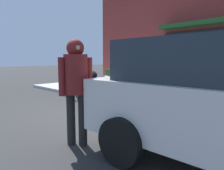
{
  "coord_description": "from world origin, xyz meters",
  "views": [
    {
      "loc": [
        4.33,
        -3.42,
        1.41
      ],
      "look_at": [
        0.28,
        0.62,
        0.7
      ],
      "focal_mm": 33.1,
      "sensor_mm": 36.0,
      "label": 1
    }
  ],
  "objects_px": {
    "parked_bicycle": "(73,89)",
    "sandwich_board_sign": "(114,82)",
    "pedestrian_walking": "(76,80)",
    "touring_motorcycle": "(98,88)"
  },
  "relations": [
    {
      "from": "sandwich_board_sign",
      "to": "parked_bicycle",
      "type": "bearing_deg",
      "value": -126.66
    },
    {
      "from": "parked_bicycle",
      "to": "pedestrian_walking",
      "type": "height_order",
      "value": "pedestrian_walking"
    },
    {
      "from": "parked_bicycle",
      "to": "sandwich_board_sign",
      "type": "distance_m",
      "value": 1.52
    },
    {
      "from": "touring_motorcycle",
      "to": "parked_bicycle",
      "type": "xyz_separation_m",
      "value": [
        -1.8,
        0.37,
        -0.25
      ]
    },
    {
      "from": "pedestrian_walking",
      "to": "touring_motorcycle",
      "type": "bearing_deg",
      "value": 130.83
    },
    {
      "from": "parked_bicycle",
      "to": "pedestrian_walking",
      "type": "bearing_deg",
      "value": -33.32
    },
    {
      "from": "pedestrian_walking",
      "to": "sandwich_board_sign",
      "type": "xyz_separation_m",
      "value": [
        -2.54,
        3.46,
        -0.49
      ]
    },
    {
      "from": "pedestrian_walking",
      "to": "sandwich_board_sign",
      "type": "distance_m",
      "value": 4.32
    },
    {
      "from": "touring_motorcycle",
      "to": "parked_bicycle",
      "type": "height_order",
      "value": "touring_motorcycle"
    },
    {
      "from": "parked_bicycle",
      "to": "sandwich_board_sign",
      "type": "xyz_separation_m",
      "value": [
        0.9,
        1.21,
        0.23
      ]
    }
  ]
}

